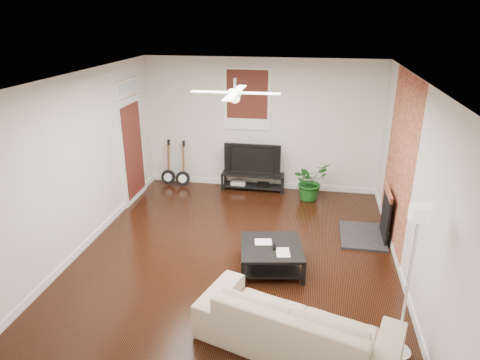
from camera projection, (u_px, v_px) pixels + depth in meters
name	position (u px, v px, depth m)	size (l,w,h in m)	color
room	(235.00, 174.00, 6.37)	(5.01, 6.01, 2.81)	black
brick_accent	(399.00, 162.00, 6.88)	(0.02, 2.20, 2.80)	#9F4433
fireplace	(374.00, 213.00, 7.27)	(0.80, 1.10, 0.92)	black
window_back	(247.00, 99.00, 8.94)	(1.00, 0.06, 1.30)	#35170E
door_left	(132.00, 141.00, 8.56)	(0.08, 1.00, 2.50)	white
tv_stand	(253.00, 182.00, 9.38)	(1.34, 0.36, 0.38)	black
tv	(253.00, 158.00, 9.20)	(1.20, 0.16, 0.69)	black
coffee_table	(271.00, 257.00, 6.48)	(0.91, 0.91, 0.38)	black
sofa	(296.00, 323.00, 4.89)	(2.28, 0.89, 0.67)	#C3A992
floor_lamp	(408.00, 284.00, 4.58)	(0.31, 0.31, 1.86)	silver
potted_plant	(310.00, 181.00, 8.84)	(0.71, 0.62, 0.79)	#175119
guitar_left	(167.00, 163.00, 9.54)	(0.32, 0.22, 1.02)	black
guitar_right	(182.00, 164.00, 9.46)	(0.32, 0.22, 1.02)	black
ceiling_fan	(235.00, 93.00, 5.93)	(1.24, 1.24, 0.32)	white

